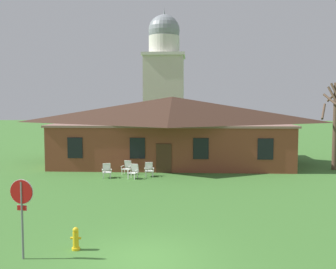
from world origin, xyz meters
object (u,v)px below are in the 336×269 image
lawn_chair_by_porch (107,170)px  fire_hydrant (76,239)px  lawn_chair_middle (149,169)px  stop_sign (22,203)px  lawn_chair_near_door (127,167)px  lawn_chair_left_end (134,171)px

lawn_chair_by_porch → fire_hydrant: size_ratio=1.21×
lawn_chair_middle → fire_hydrant: (-1.09, -13.71, -0.12)m
stop_sign → lawn_chair_by_porch: (-0.22, 13.93, -1.34)m
lawn_chair_by_porch → lawn_chair_near_door: 1.80m
stop_sign → lawn_chair_near_door: size_ratio=2.71×
stop_sign → lawn_chair_by_porch: size_ratio=2.71×
lawn_chair_middle → lawn_chair_by_porch: bearing=-166.8°
lawn_chair_near_door → lawn_chair_left_end: bearing=-66.0°
lawn_chair_near_door → lawn_chair_middle: same height
stop_sign → lawn_chair_left_end: (1.62, 13.77, -1.34)m
lawn_chair_by_porch → lawn_chair_near_door: size_ratio=1.00×
lawn_chair_by_porch → lawn_chair_left_end: bearing=-5.0°
fire_hydrant → lawn_chair_near_door: bearing=92.1°
lawn_chair_by_porch → lawn_chair_near_door: same height
stop_sign → lawn_chair_left_end: size_ratio=2.71×
stop_sign → fire_hydrant: stop_sign is taller
stop_sign → lawn_chair_left_end: 13.93m
lawn_chair_near_door → fire_hydrant: (0.53, -14.45, -0.12)m
lawn_chair_left_end → lawn_chair_middle: (0.94, 0.81, 0.00)m
stop_sign → lawn_chair_middle: bearing=80.1°
stop_sign → lawn_chair_left_end: stop_sign is taller
lawn_chair_near_door → fire_hydrant: 14.46m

